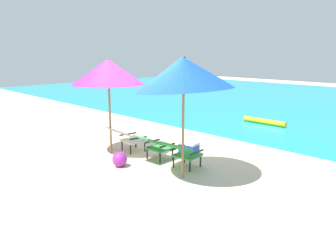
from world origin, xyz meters
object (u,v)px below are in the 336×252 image
beach_umbrella_left (108,72)px  beach_umbrella_right (184,73)px  lounge_chair_center (154,144)px  swim_buoy (264,121)px  beach_ball (120,159)px  cooler_box (189,148)px  lounge_chair_left (127,137)px  lounge_chair_right (183,152)px

beach_umbrella_left → beach_umbrella_right: size_ratio=0.94×
lounge_chair_center → beach_umbrella_right: size_ratio=0.35×
swim_buoy → beach_ball: beach_ball is taller
beach_umbrella_left → cooler_box: bearing=41.8°
lounge_chair_left → cooler_box: bearing=39.0°
swim_buoy → cooler_box: (0.42, -4.54, 0.06)m
lounge_chair_center → cooler_box: size_ratio=1.77×
beach_umbrella_right → cooler_box: 2.52m
lounge_chair_right → beach_ball: lounge_chair_right is taller
swim_buoy → lounge_chair_left: size_ratio=1.70×
beach_umbrella_right → cooler_box: bearing=126.7°
lounge_chair_left → lounge_chair_right: same height
beach_ball → swim_buoy: bearing=89.4°
beach_ball → lounge_chair_center: bearing=72.1°
swim_buoy → beach_umbrella_right: beach_umbrella_right is taller
swim_buoy → beach_umbrella_right: 6.32m
lounge_chair_left → lounge_chair_center: size_ratio=1.07×
lounge_chair_center → lounge_chair_left: bearing=-179.0°
cooler_box → beach_ball: bearing=-105.2°
lounge_chair_right → cooler_box: (-0.63, 0.93, -0.24)m
lounge_chair_left → beach_umbrella_right: bearing=-7.5°
beach_umbrella_left → beach_umbrella_right: (2.43, 0.04, 0.07)m
swim_buoy → lounge_chair_center: lounge_chair_center is taller
lounge_chair_left → beach_umbrella_left: beach_umbrella_left is taller
lounge_chair_right → beach_umbrella_left: bearing=-169.6°
lounge_chair_center → beach_umbrella_right: beach_umbrella_right is taller
lounge_chair_center → lounge_chair_right: size_ratio=0.95×
lounge_chair_center → cooler_box: 1.03m
beach_ball → cooler_box: 1.86m
cooler_box → lounge_chair_right: bearing=-55.8°
cooler_box → swim_buoy: bearing=95.3°
lounge_chair_center → lounge_chair_right: (0.85, 0.04, 0.00)m
beach_umbrella_right → cooler_box: size_ratio=5.03×
beach_umbrella_right → beach_ball: bearing=-160.5°
lounge_chair_center → cooler_box: (0.22, 0.98, -0.24)m
lounge_chair_center → lounge_chair_right: bearing=3.0°
swim_buoy → lounge_chair_right: (1.05, -5.47, 0.31)m
beach_ball → cooler_box: beach_ball is taller
swim_buoy → lounge_chair_right: lounge_chair_right is taller
swim_buoy → lounge_chair_center: (0.20, -5.52, 0.31)m
beach_ball → lounge_chair_left: bearing=132.9°
swim_buoy → beach_umbrella_right: (1.38, -5.83, 2.01)m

